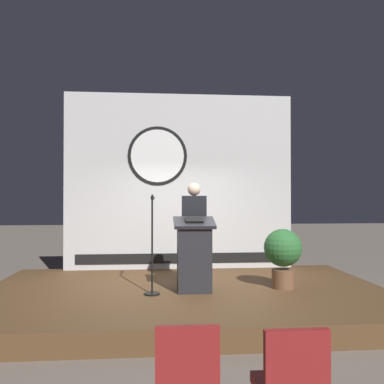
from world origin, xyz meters
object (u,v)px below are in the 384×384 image
Objects in this scene: speaker_person at (194,232)px; microphone_stand at (152,258)px; podium at (194,255)px; audience_chair_left at (291,381)px; audience_chair_right at (186,377)px; potted_plant at (283,252)px.

speaker_person reaches higher than microphone_stand.
microphone_stand reaches higher than podium.
audience_chair_right is (-0.72, 0.13, 0.00)m from audience_chair_left.
audience_chair_right is at bearing -95.99° from speaker_person.
potted_plant is at bearing 73.25° from audience_chair_left.
audience_chair_right is (-0.37, -3.43, -0.37)m from podium.
microphone_stand reaches higher than audience_chair_left.
podium is 1.46m from potted_plant.
microphone_stand reaches higher than audience_chair_right.
audience_chair_right is at bearing -85.16° from microphone_stand.
audience_chair_right is at bearing 169.53° from audience_chair_left.
microphone_stand is (-0.69, -0.57, -0.34)m from speaker_person.
audience_chair_right is at bearing -117.25° from potted_plant.
potted_plant is (1.41, -0.37, -0.30)m from speaker_person.
potted_plant is 1.07× the size of audience_chair_left.
audience_chair_left and audience_chair_right have the same top height.
speaker_person is 4.11m from audience_chair_left.
microphone_stand is 1.69× the size of audience_chair_right.
audience_chair_left is (-1.10, -3.67, -0.38)m from potted_plant.
microphone_stand is at bearing -174.51° from potted_plant.
potted_plant is 4.00m from audience_chair_right.
podium is 1.30× the size of audience_chair_left.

